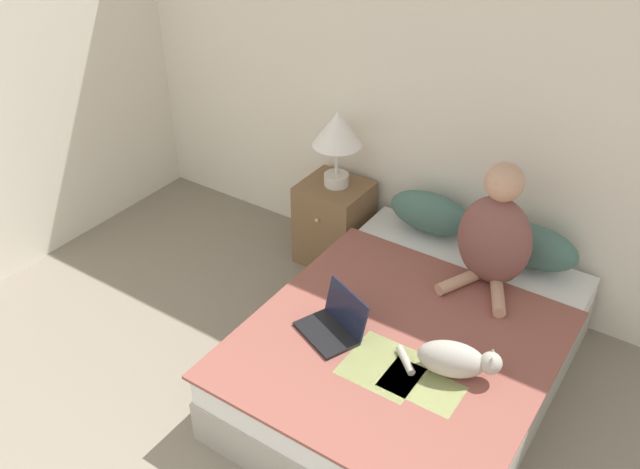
{
  "coord_description": "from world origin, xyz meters",
  "views": [
    {
      "loc": [
        1.3,
        0.07,
        2.81
      ],
      "look_at": [
        -0.37,
        2.57,
        0.79
      ],
      "focal_mm": 38.0,
      "sensor_mm": 36.0,
      "label": 1
    }
  ],
  "objects_px": {
    "cat_tabby": "(455,359)",
    "table_lamp": "(337,133)",
    "bed": "(410,353)",
    "pillow_near": "(430,213)",
    "pillow_far": "(532,246)",
    "person_sitting": "(495,235)",
    "laptop_open": "(333,325)",
    "nightstand": "(334,222)"
  },
  "relations": [
    {
      "from": "pillow_near",
      "to": "cat_tabby",
      "type": "distance_m",
      "value": 1.24
    },
    {
      "from": "pillow_near",
      "to": "laptop_open",
      "type": "distance_m",
      "value": 1.14
    },
    {
      "from": "pillow_near",
      "to": "nightstand",
      "type": "xyz_separation_m",
      "value": [
        -0.67,
        -0.07,
        -0.28
      ]
    },
    {
      "from": "pillow_near",
      "to": "cat_tabby",
      "type": "height_order",
      "value": "pillow_near"
    },
    {
      "from": "laptop_open",
      "to": "table_lamp",
      "type": "xyz_separation_m",
      "value": [
        -0.67,
        1.08,
        0.47
      ]
    },
    {
      "from": "pillow_near",
      "to": "pillow_far",
      "type": "bearing_deg",
      "value": 0.0
    },
    {
      "from": "pillow_near",
      "to": "person_sitting",
      "type": "relative_size",
      "value": 0.72
    },
    {
      "from": "cat_tabby",
      "to": "bed",
      "type": "bearing_deg",
      "value": 128.64
    },
    {
      "from": "bed",
      "to": "laptop_open",
      "type": "bearing_deg",
      "value": -136.49
    },
    {
      "from": "pillow_near",
      "to": "pillow_far",
      "type": "distance_m",
      "value": 0.65
    },
    {
      "from": "laptop_open",
      "to": "table_lamp",
      "type": "distance_m",
      "value": 1.36
    },
    {
      "from": "cat_tabby",
      "to": "table_lamp",
      "type": "distance_m",
      "value": 1.71
    },
    {
      "from": "cat_tabby",
      "to": "table_lamp",
      "type": "relative_size",
      "value": 0.99
    },
    {
      "from": "pillow_far",
      "to": "table_lamp",
      "type": "distance_m",
      "value": 1.37
    },
    {
      "from": "bed",
      "to": "laptop_open",
      "type": "xyz_separation_m",
      "value": [
        -0.31,
        -0.3,
        0.27
      ]
    },
    {
      "from": "cat_tabby",
      "to": "nightstand",
      "type": "distance_m",
      "value": 1.67
    },
    {
      "from": "person_sitting",
      "to": "pillow_near",
      "type": "bearing_deg",
      "value": 150.7
    },
    {
      "from": "table_lamp",
      "to": "bed",
      "type": "bearing_deg",
      "value": -38.38
    },
    {
      "from": "nightstand",
      "to": "laptop_open",
      "type": "bearing_deg",
      "value": -57.5
    },
    {
      "from": "bed",
      "to": "person_sitting",
      "type": "relative_size",
      "value": 2.61
    },
    {
      "from": "pillow_near",
      "to": "nightstand",
      "type": "bearing_deg",
      "value": -174.34
    },
    {
      "from": "laptop_open",
      "to": "nightstand",
      "type": "bearing_deg",
      "value": 145.45
    },
    {
      "from": "pillow_near",
      "to": "cat_tabby",
      "type": "relative_size",
      "value": 1.05
    },
    {
      "from": "pillow_far",
      "to": "cat_tabby",
      "type": "height_order",
      "value": "pillow_far"
    },
    {
      "from": "pillow_far",
      "to": "person_sitting",
      "type": "height_order",
      "value": "person_sitting"
    },
    {
      "from": "cat_tabby",
      "to": "nightstand",
      "type": "bearing_deg",
      "value": 125.77
    },
    {
      "from": "bed",
      "to": "pillow_near",
      "type": "xyz_separation_m",
      "value": [
        -0.33,
        0.84,
        0.35
      ]
    },
    {
      "from": "laptop_open",
      "to": "table_lamp",
      "type": "bearing_deg",
      "value": 144.97
    },
    {
      "from": "nightstand",
      "to": "bed",
      "type": "bearing_deg",
      "value": -37.85
    },
    {
      "from": "person_sitting",
      "to": "laptop_open",
      "type": "bearing_deg",
      "value": -120.34
    },
    {
      "from": "cat_tabby",
      "to": "pillow_far",
      "type": "bearing_deg",
      "value": 72.81
    },
    {
      "from": "pillow_far",
      "to": "person_sitting",
      "type": "distance_m",
      "value": 0.37
    },
    {
      "from": "pillow_far",
      "to": "nightstand",
      "type": "distance_m",
      "value": 1.35
    },
    {
      "from": "pillow_near",
      "to": "person_sitting",
      "type": "bearing_deg",
      "value": -29.3
    },
    {
      "from": "cat_tabby",
      "to": "laptop_open",
      "type": "distance_m",
      "value": 0.65
    },
    {
      "from": "pillow_far",
      "to": "nightstand",
      "type": "relative_size",
      "value": 0.91
    },
    {
      "from": "table_lamp",
      "to": "pillow_near",
      "type": "bearing_deg",
      "value": 4.9
    },
    {
      "from": "person_sitting",
      "to": "laptop_open",
      "type": "height_order",
      "value": "person_sitting"
    },
    {
      "from": "cat_tabby",
      "to": "laptop_open",
      "type": "bearing_deg",
      "value": 169.4
    },
    {
      "from": "pillow_far",
      "to": "table_lamp",
      "type": "bearing_deg",
      "value": -177.53
    },
    {
      "from": "pillow_far",
      "to": "person_sitting",
      "type": "bearing_deg",
      "value": -116.39
    },
    {
      "from": "pillow_near",
      "to": "pillow_far",
      "type": "relative_size",
      "value": 1.0
    }
  ]
}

